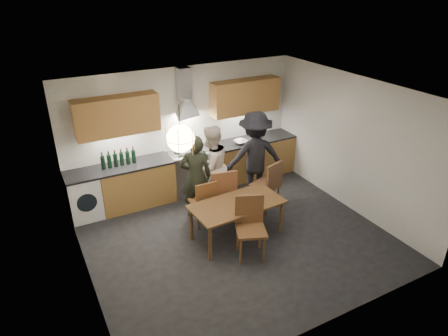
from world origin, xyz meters
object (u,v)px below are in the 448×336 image
chair_back_left (204,200)px  person_mid (211,167)px  mixing_bowl (241,142)px  person_left (196,177)px  wine_bottles (118,158)px  chair_front (250,222)px  dining_table (237,207)px  person_right (255,156)px  stock_pot (257,134)px

chair_back_left → person_mid: 0.81m
mixing_bowl → person_left: bearing=-149.7°
wine_bottles → chair_front: bearing=-59.5°
chair_back_left → person_mid: (0.44, 0.60, 0.31)m
dining_table → chair_front: 0.51m
chair_back_left → mixing_bowl: (1.48, 1.24, 0.41)m
chair_front → person_mid: person_mid is taller
person_mid → mixing_bowl: person_mid is taller
chair_back_left → person_mid: person_mid is taller
dining_table → mixing_bowl: 2.17m
person_right → chair_front: bearing=69.3°
person_left → person_mid: bearing=-132.5°
person_right → person_left: bearing=16.8°
dining_table → person_left: bearing=105.2°
person_mid → mixing_bowl: (1.04, 0.64, 0.10)m
person_mid → stock_pot: person_mid is taller
chair_front → wine_bottles: size_ratio=1.55×
person_right → stock_pot: 1.09m
mixing_bowl → chair_back_left: bearing=-139.9°
dining_table → person_left: person_left is taller
mixing_bowl → wine_bottles: 2.62m
mixing_bowl → wine_bottles: wine_bottles is taller
mixing_bowl → wine_bottles: bearing=177.3°
chair_front → mixing_bowl: chair_front is taller
dining_table → person_mid: size_ratio=0.98×
dining_table → chair_back_left: size_ratio=1.79×
person_left → wine_bottles: bearing=-18.7°
chair_front → mixing_bowl: size_ratio=3.64×
stock_pot → wine_bottles: (-3.12, -0.01, 0.09)m
mixing_bowl → stock_pot: bearing=14.7°
stock_pot → person_mid: bearing=-153.3°
chair_front → person_left: person_left is taller
chair_front → person_left: size_ratio=0.63×
chair_back_left → person_left: size_ratio=0.56×
chair_front → wine_bottles: bearing=142.1°
chair_back_left → chair_front: 1.13m
wine_bottles → person_left: bearing=-39.9°
chair_back_left → person_mid: size_ratio=0.55×
chair_back_left → chair_front: size_ratio=0.89×
person_left → person_mid: (0.42, 0.21, 0.02)m
stock_pot → wine_bottles: size_ratio=0.33×
mixing_bowl → person_mid: bearing=-148.2°
dining_table → person_left: 1.06m
person_right → dining_table: bearing=59.7°
dining_table → person_right: person_right is taller
chair_back_left → person_right: person_right is taller
stock_pot → wine_bottles: wine_bottles is taller
person_left → wine_bottles: (-1.16, 0.97, 0.25)m
chair_front → stock_pot: (1.67, 2.47, 0.39)m
wine_bottles → person_mid: bearing=-25.9°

